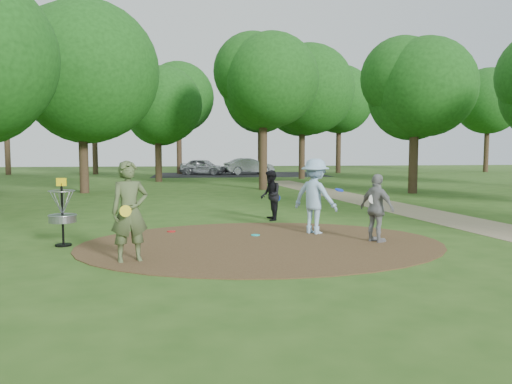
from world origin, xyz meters
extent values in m
plane|color=#2D5119|center=(0.00, 0.00, 0.00)|extent=(100.00, 100.00, 0.00)
cylinder|color=#47301C|center=(0.00, 0.00, 0.01)|extent=(8.40, 8.40, 0.02)
cube|color=#8C7A5B|center=(6.50, 2.00, 0.01)|extent=(7.55, 39.89, 0.01)
cube|color=black|center=(2.00, 30.00, 0.00)|extent=(14.00, 8.00, 0.01)
imported|color=#4D5D35|center=(-2.78, -1.50, 0.98)|extent=(0.83, 0.68, 1.97)
cylinder|color=yellow|center=(-2.81, -1.82, 1.04)|extent=(0.22, 0.10, 0.22)
imported|color=#9AC3E6|center=(1.53, 1.20, 0.97)|extent=(1.39, 1.40, 1.94)
cylinder|color=#0C28DC|center=(2.16, 1.19, 1.13)|extent=(0.30, 0.30, 0.08)
imported|color=black|center=(0.74, 3.71, 0.77)|extent=(0.61, 0.76, 1.54)
cylinder|color=#0B2CC5|center=(0.94, 3.74, 0.68)|extent=(0.23, 0.09, 0.22)
imported|color=gray|center=(2.69, -0.13, 0.81)|extent=(0.81, 1.02, 1.61)
cylinder|color=white|center=(2.58, -0.18, 1.03)|extent=(0.23, 0.12, 0.22)
cylinder|color=#1AD7D5|center=(-0.03, 1.03, 0.03)|extent=(0.22, 0.22, 0.02)
cylinder|color=red|center=(-2.16, 1.84, 0.03)|extent=(0.22, 0.22, 0.02)
imported|color=#A5A7AD|center=(-0.97, 30.38, 0.66)|extent=(4.15, 3.04, 1.32)
imported|color=#929498|center=(2.85, 30.38, 0.68)|extent=(4.33, 2.36, 1.35)
cylinder|color=black|center=(-4.50, 0.30, 0.68)|extent=(0.05, 0.05, 1.35)
cylinder|color=black|center=(-4.50, 0.30, 0.02)|extent=(0.36, 0.36, 0.04)
cylinder|color=gray|center=(-4.50, 0.30, 0.62)|extent=(0.60, 0.60, 0.16)
torus|color=gray|center=(-4.50, 0.30, 0.70)|extent=(0.63, 0.63, 0.03)
torus|color=gray|center=(-4.50, 0.30, 1.25)|extent=(0.58, 0.58, 0.02)
cube|color=yellow|center=(-4.50, 0.30, 1.45)|extent=(0.22, 0.02, 0.18)
cylinder|color=#332316|center=(-7.00, 14.00, 1.90)|extent=(0.44, 0.44, 3.80)
sphere|color=#164412|center=(-7.00, 14.00, 5.64)|extent=(6.71, 6.71, 6.71)
cylinder|color=#332316|center=(2.00, 15.00, 2.09)|extent=(0.44, 0.44, 4.18)
sphere|color=#164412|center=(2.00, 15.00, 5.53)|extent=(4.92, 4.92, 4.92)
cylinder|color=#332316|center=(9.00, 12.00, 1.80)|extent=(0.44, 0.44, 3.61)
sphere|color=#164412|center=(9.00, 12.00, 4.91)|extent=(4.74, 4.74, 4.74)
cylinder|color=#332316|center=(-4.00, 22.00, 1.71)|extent=(0.44, 0.44, 3.42)
sphere|color=#164412|center=(-4.00, 22.00, 4.79)|extent=(4.97, 4.97, 4.97)
cylinder|color=#332316|center=(6.00, 24.00, 2.19)|extent=(0.44, 0.44, 4.37)
sphere|color=#164412|center=(6.00, 24.00, 6.13)|extent=(6.41, 6.41, 6.41)
camera|label=1|loc=(-1.47, -11.27, 2.21)|focal=35.00mm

